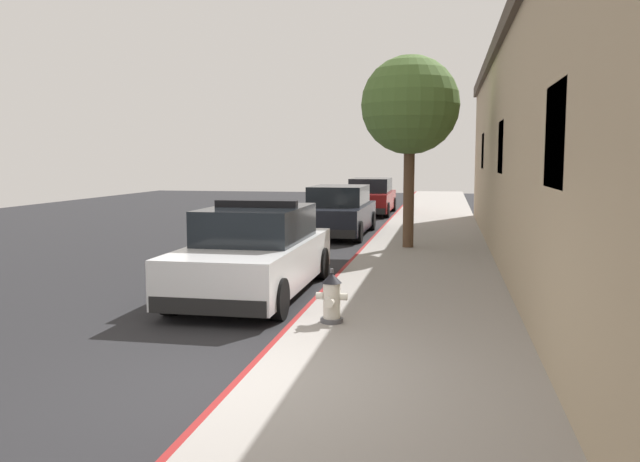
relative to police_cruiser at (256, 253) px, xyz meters
The scene contains 8 objects.
ground_plane 6.28m from the police_cruiser, 120.59° to the left, with size 29.98×60.00×0.20m, color #232326.
sidewalk_pavement 6.10m from the police_cruiser, 62.12° to the left, with size 3.14×60.00×0.13m, color gray.
curb_painted_edge 5.54m from the police_cruiser, 77.13° to the left, with size 0.08×60.00×0.13m, color maroon.
police_cruiser is the anchor object (origin of this frame).
parked_car_silver_ahead 9.21m from the police_cruiser, 90.14° to the left, with size 1.94×4.84×1.56m.
parked_car_dark_far 17.32m from the police_cruiser, 89.80° to the left, with size 1.94×4.84×1.56m.
fire_hydrant 2.86m from the police_cruiser, 51.70° to the right, with size 0.44×0.40×0.76m.
street_tree 7.00m from the police_cruiser, 68.13° to the left, with size 2.50×2.50×4.89m.
Camera 1 is at (2.05, -6.41, 2.42)m, focal length 36.67 mm.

